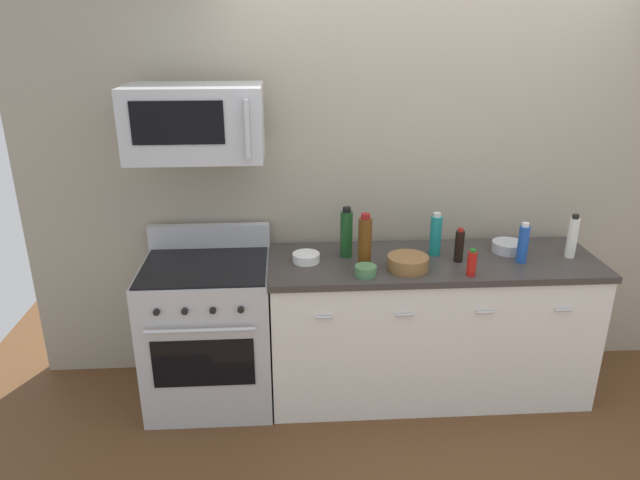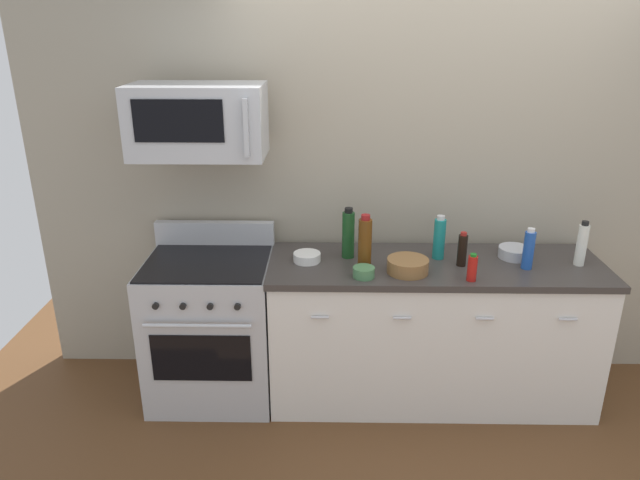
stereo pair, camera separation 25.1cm
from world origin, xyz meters
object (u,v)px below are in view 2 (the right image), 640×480
at_px(bottle_vinegar_white, 582,244).
at_px(bowl_wooden_salad, 408,265).
at_px(bottle_hot_sauce_red, 472,268).
at_px(bottle_soy_sauce_dark, 462,250).
at_px(bottle_wine_green, 348,234).
at_px(bowl_white_ceramic, 307,257).
at_px(bottle_sparkling_teal, 439,238).
at_px(microwave, 198,121).
at_px(bottle_wine_amber, 365,243).
at_px(bowl_steel_prep, 515,252).
at_px(range_oven, 212,327).
at_px(bottle_soda_blue, 529,250).
at_px(bowl_green_glaze, 364,272).

distance_m(bottle_vinegar_white, bowl_wooden_salad, 1.04).
relative_size(bottle_hot_sauce_red, bottle_soy_sauce_dark, 0.77).
bearing_deg(bottle_wine_green, bowl_white_ceramic, -163.78).
xyz_separation_m(bottle_wine_green, bottle_sparkling_teal, (0.55, -0.01, -0.02)).
xyz_separation_m(microwave, bowl_white_ceramic, (0.60, -0.03, -0.80)).
distance_m(bottle_wine_amber, bowl_steel_prep, 0.95).
distance_m(range_oven, bottle_sparkling_teal, 1.51).
bearing_deg(bowl_steel_prep, bowl_white_ceramic, -176.31).
bearing_deg(bottle_soda_blue, bowl_wooden_salad, -174.38).
height_order(bottle_wine_green, bottle_wine_amber, bottle_wine_amber).
bearing_deg(bowl_wooden_salad, bowl_white_ceramic, 165.53).
relative_size(microwave, bottle_hot_sauce_red, 4.68).
distance_m(range_oven, microwave, 1.28).
height_order(microwave, bottle_hot_sauce_red, microwave).
height_order(bottle_soda_blue, bowl_white_ceramic, bottle_soda_blue).
bearing_deg(bowl_wooden_salad, bottle_hot_sauce_red, -17.28).
height_order(bottle_soy_sauce_dark, bottle_vinegar_white, bottle_vinegar_white).
bearing_deg(bowl_green_glaze, bottle_vinegar_white, 8.70).
relative_size(bottle_soda_blue, bowl_white_ceramic, 1.51).
height_order(bottle_wine_green, bowl_white_ceramic, bottle_wine_green).
relative_size(range_oven, microwave, 1.44).
xyz_separation_m(range_oven, bowl_green_glaze, (0.93, -0.21, 0.48)).
relative_size(bottle_wine_green, bottle_hot_sauce_red, 1.97).
height_order(bottle_hot_sauce_red, bowl_steel_prep, bottle_hot_sauce_red).
bearing_deg(bottle_soy_sauce_dark, microwave, 176.93).
bearing_deg(range_oven, bottle_soy_sauce_dark, -1.38).
bearing_deg(bowl_wooden_salad, bowl_green_glaze, -164.45).
relative_size(microwave, bottle_sparkling_teal, 2.75).
height_order(bottle_wine_amber, bowl_wooden_salad, bottle_wine_amber).
bearing_deg(bowl_wooden_salad, bottle_wine_green, 146.49).
bearing_deg(bowl_wooden_salad, bottle_vinegar_white, 6.95).
distance_m(bottle_soy_sauce_dark, bowl_wooden_salad, 0.35).
height_order(range_oven, microwave, microwave).
xyz_separation_m(bottle_wine_amber, bottle_sparkling_teal, (0.46, 0.15, -0.02)).
bearing_deg(bowl_wooden_salad, bottle_wine_amber, 164.64).
bearing_deg(bottle_vinegar_white, bowl_steel_prep, 162.86).
bearing_deg(bottle_wine_amber, bottle_vinegar_white, 2.61).
xyz_separation_m(bottle_sparkling_teal, bowl_white_ceramic, (-0.79, -0.06, -0.10)).
relative_size(microwave, bottle_soda_blue, 3.02).
xyz_separation_m(range_oven, bottle_vinegar_white, (2.21, -0.02, 0.58)).
bearing_deg(bowl_wooden_salad, bowl_steel_prep, 18.86).
distance_m(bottle_wine_green, bowl_steel_prep, 1.02).
relative_size(bottle_sparkling_teal, bowl_green_glaze, 2.19).
distance_m(bottle_wine_green, bottle_hot_sauce_red, 0.76).
height_order(bottle_wine_amber, bowl_white_ceramic, bottle_wine_amber).
height_order(microwave, bottle_soy_sauce_dark, microwave).
xyz_separation_m(bottle_hot_sauce_red, bowl_wooden_salad, (-0.34, 0.11, -0.03)).
bearing_deg(bottle_hot_sauce_red, bottle_sparkling_teal, 112.13).
bearing_deg(microwave, bottle_sparkling_teal, 1.17).
distance_m(bottle_wine_amber, bottle_sparkling_teal, 0.48).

